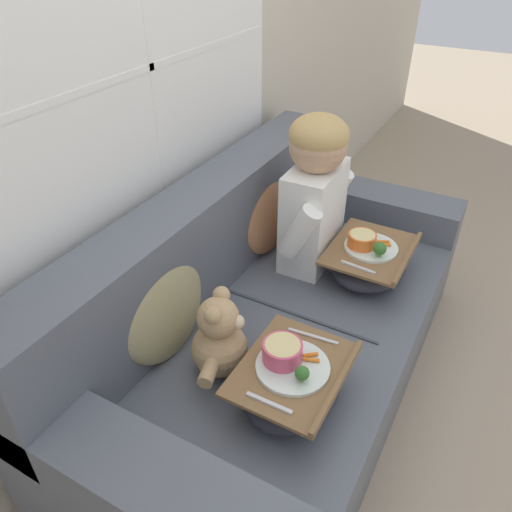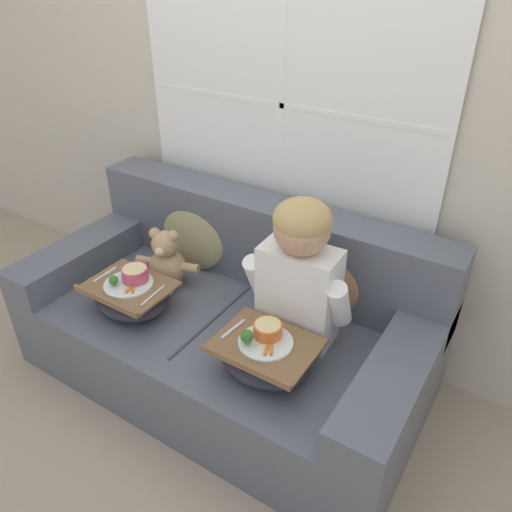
{
  "view_description": "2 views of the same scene",
  "coord_description": "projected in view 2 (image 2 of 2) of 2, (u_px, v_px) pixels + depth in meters",
  "views": [
    {
      "loc": [
        -1.34,
        -0.62,
        1.69
      ],
      "look_at": [
        -0.08,
        0.08,
        0.68
      ],
      "focal_mm": 35.0,
      "sensor_mm": 36.0,
      "label": 1
    },
    {
      "loc": [
        1.14,
        -1.48,
        1.87
      ],
      "look_at": [
        0.12,
        0.13,
        0.69
      ],
      "focal_mm": 35.0,
      "sensor_mm": 36.0,
      "label": 2
    }
  ],
  "objects": [
    {
      "name": "lap_tray_child",
      "position": [
        265.0,
        355.0,
        2.0
      ],
      "size": [
        0.4,
        0.32,
        0.22
      ],
      "color": "#2D2D38",
      "rests_on": "child_figure"
    },
    {
      "name": "lap_tray_teddy",
      "position": [
        131.0,
        295.0,
        2.34
      ],
      "size": [
        0.39,
        0.31,
        0.22
      ],
      "color": "#2D2D38",
      "rests_on": "teddy_bear"
    },
    {
      "name": "wall_back_with_window",
      "position": [
        288.0,
        94.0,
        2.3
      ],
      "size": [
        8.0,
        0.08,
        2.6
      ],
      "color": "beige",
      "rests_on": "ground_plane"
    },
    {
      "name": "throw_pillow_behind_teddy",
      "position": [
        195.0,
        230.0,
        2.63
      ],
      "size": [
        0.43,
        0.21,
        0.44
      ],
      "color": "tan",
      "rests_on": "couch"
    },
    {
      "name": "ground_plane",
      "position": [
        224.0,
        375.0,
        2.57
      ],
      "size": [
        14.0,
        14.0,
        0.0
      ],
      "primitive_type": "plane",
      "color": "tan"
    },
    {
      "name": "couch",
      "position": [
        230.0,
        323.0,
        2.46
      ],
      "size": [
        1.93,
        0.97,
        0.84
      ],
      "color": "#565B66",
      "rests_on": "ground_plane"
    },
    {
      "name": "child_figure",
      "position": [
        300.0,
        266.0,
        2.04
      ],
      "size": [
        0.47,
        0.23,
        0.66
      ],
      "color": "white",
      "rests_on": "couch"
    },
    {
      "name": "throw_pillow_behind_child",
      "position": [
        322.0,
        273.0,
        2.29
      ],
      "size": [
        0.42,
        0.2,
        0.43
      ],
      "color": "#B2754C",
      "rests_on": "couch"
    },
    {
      "name": "teddy_bear",
      "position": [
        167.0,
        261.0,
        2.5
      ],
      "size": [
        0.33,
        0.24,
        0.31
      ],
      "color": "tan",
      "rests_on": "couch"
    }
  ]
}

